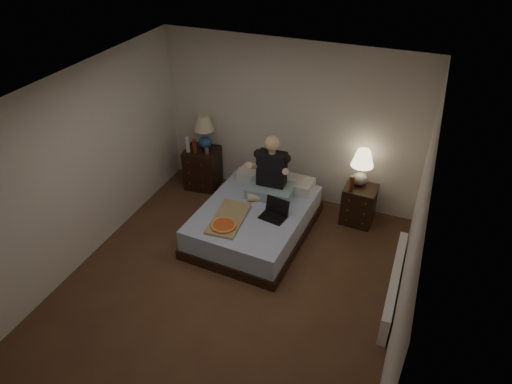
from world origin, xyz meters
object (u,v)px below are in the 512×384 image
at_px(lamp_left, 204,132).
at_px(beer_bottle_right, 352,183).
at_px(nightstand_left, 203,168).
at_px(laptop, 273,211).
at_px(nightstand_right, 359,205).
at_px(lamp_right, 362,168).
at_px(person, 271,168).
at_px(soda_can, 207,151).
at_px(pizza_box, 224,226).
at_px(bed, 254,221).
at_px(water_bottle, 188,145).
at_px(radiator, 394,284).
at_px(beer_bottle_left, 195,146).

bearing_deg(lamp_left, beer_bottle_right, -5.12).
xyz_separation_m(nightstand_left, laptop, (1.59, -1.00, 0.24)).
relative_size(lamp_left, beer_bottle_right, 2.43).
height_order(nightstand_right, lamp_right, lamp_right).
bearing_deg(laptop, nightstand_right, 54.57).
distance_m(nightstand_left, person, 1.57).
relative_size(nightstand_right, laptop, 1.74).
distance_m(lamp_left, beer_bottle_right, 2.46).
height_order(nightstand_right, laptop, laptop).
relative_size(soda_can, pizza_box, 0.13).
xyz_separation_m(nightstand_left, pizza_box, (1.07, -1.45, 0.16)).
relative_size(bed, water_bottle, 7.37).
xyz_separation_m(pizza_box, radiator, (2.22, 0.07, -0.30)).
relative_size(nightstand_left, soda_can, 6.80).
height_order(nightstand_right, water_bottle, water_bottle).
height_order(beer_bottle_left, person, person).
relative_size(lamp_left, laptop, 1.65).
bearing_deg(beer_bottle_right, lamp_right, 68.02).
bearing_deg(bed, beer_bottle_right, 35.24).
bearing_deg(pizza_box, person, 68.40).
relative_size(lamp_right, person, 0.60).
xyz_separation_m(lamp_right, laptop, (-0.95, -1.06, -0.29)).
bearing_deg(water_bottle, radiator, -19.79).
height_order(lamp_left, radiator, lamp_left).
height_order(bed, soda_can, soda_can).
bearing_deg(pizza_box, lamp_left, 119.86).
relative_size(bed, person, 1.98).
bearing_deg(soda_can, radiator, -22.22).
bearing_deg(lamp_left, nightstand_left, -108.48).
xyz_separation_m(bed, lamp_right, (1.27, 0.94, 0.64)).
bearing_deg(radiator, beer_bottle_right, 123.62).
xyz_separation_m(lamp_left, laptop, (1.56, -1.09, -0.38)).
bearing_deg(bed, laptop, -17.93).
bearing_deg(beer_bottle_right, laptop, -135.04).
bearing_deg(lamp_right, radiator, -62.40).
distance_m(bed, beer_bottle_left, 1.62).
xyz_separation_m(water_bottle, radiator, (3.46, -1.24, -0.61)).
relative_size(laptop, radiator, 0.21).
height_order(lamp_right, beer_bottle_left, lamp_right).
bearing_deg(lamp_right, pizza_box, -134.19).
bearing_deg(pizza_box, water_bottle, 128.90).
xyz_separation_m(water_bottle, beer_bottle_left, (0.12, 0.02, -0.01)).
bearing_deg(lamp_left, water_bottle, -130.75).
bearing_deg(nightstand_left, beer_bottle_right, -9.06).
bearing_deg(nightstand_right, lamp_left, 179.72).
bearing_deg(water_bottle, laptop, -26.18).
distance_m(lamp_left, radiator, 3.66).
relative_size(beer_bottle_right, laptop, 0.68).
bearing_deg(soda_can, beer_bottle_left, -173.15).
bearing_deg(lamp_left, beer_bottle_left, -110.42).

